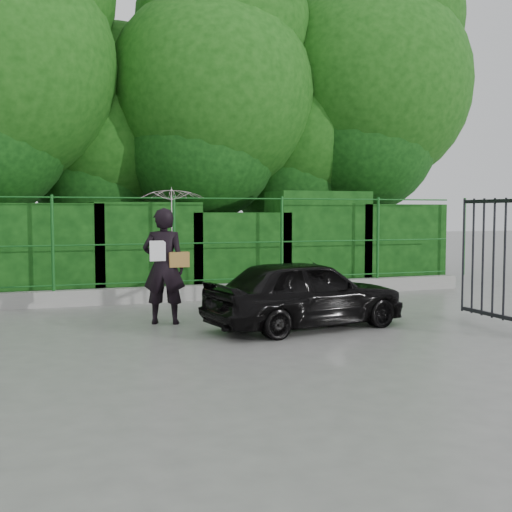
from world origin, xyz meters
name	(u,v)px	position (x,y,z in m)	size (l,w,h in m)	color
ground	(218,348)	(0.00, 0.00, 0.00)	(80.00, 80.00, 0.00)	gray
kerb	(155,294)	(0.00, 4.50, 0.15)	(14.00, 0.25, 0.30)	#9E9E99
fence	(165,241)	(0.22, 4.50, 1.20)	(14.13, 0.06, 1.80)	#15551A
hedge	(145,249)	(0.00, 5.50, 1.00)	(14.20, 1.20, 2.24)	black
trees	(174,96)	(1.14, 7.74, 4.62)	(17.10, 6.15, 8.08)	black
woman	(169,234)	(-0.21, 2.05, 1.42)	(1.04, 1.02, 2.18)	black
car	(305,293)	(1.66, 0.92, 0.54)	(1.28, 3.18, 1.08)	black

